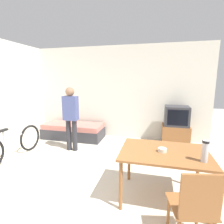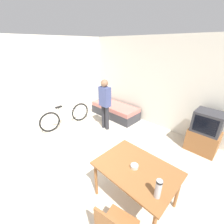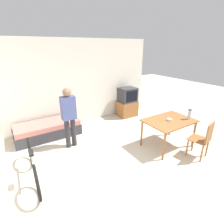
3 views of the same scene
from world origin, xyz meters
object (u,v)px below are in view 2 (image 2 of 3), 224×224
(daybed, at_px, (115,110))
(bicycle, at_px, (66,116))
(tv, at_px, (205,133))
(mate_bowl, at_px, (134,166))
(thermos_flask, at_px, (158,188))
(person_standing, at_px, (105,102))
(dining_table, at_px, (136,172))

(daybed, height_order, bicycle, bicycle)
(tv, height_order, bicycle, tv)
(mate_bowl, bearing_deg, thermos_flask, -21.22)
(mate_bowl, bearing_deg, bicycle, 169.63)
(person_standing, bearing_deg, dining_table, -31.97)
(person_standing, bearing_deg, thermos_flask, -30.77)
(thermos_flask, distance_m, mate_bowl, 0.54)
(tv, height_order, thermos_flask, tv)
(tv, xyz_separation_m, person_standing, (-2.52, -0.94, 0.39))
(daybed, height_order, person_standing, person_standing)
(mate_bowl, bearing_deg, person_standing, 147.21)
(bicycle, relative_size, thermos_flask, 6.14)
(daybed, xyz_separation_m, thermos_flask, (2.97, -2.39, 0.67))
(tv, relative_size, mate_bowl, 8.91)
(daybed, relative_size, mate_bowl, 14.92)
(person_standing, bearing_deg, tv, 20.47)
(thermos_flask, bearing_deg, bicycle, 168.10)
(bicycle, bearing_deg, person_standing, 36.84)
(dining_table, height_order, mate_bowl, mate_bowl)
(bicycle, bearing_deg, thermos_flask, -11.90)
(daybed, distance_m, dining_table, 3.35)
(dining_table, bearing_deg, daybed, 138.98)
(daybed, distance_m, bicycle, 1.76)
(bicycle, distance_m, person_standing, 1.41)
(person_standing, distance_m, mate_bowl, 2.49)
(daybed, bearing_deg, dining_table, -41.02)
(mate_bowl, bearing_deg, dining_table, 39.27)
(tv, height_order, person_standing, person_standing)
(tv, xyz_separation_m, thermos_flask, (0.06, -2.48, 0.37))
(daybed, distance_m, person_standing, 1.16)
(thermos_flask, height_order, mate_bowl, thermos_flask)
(thermos_flask, bearing_deg, person_standing, 149.23)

